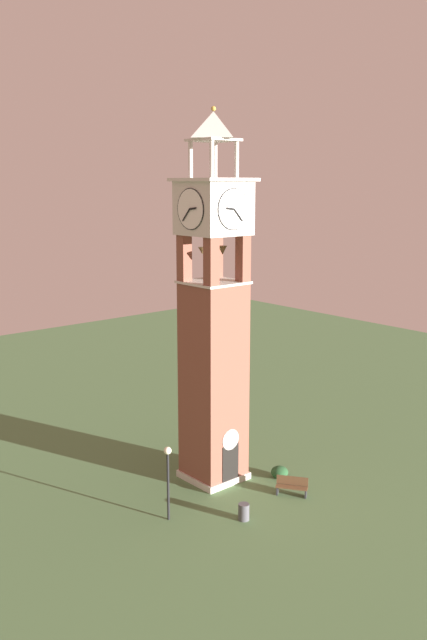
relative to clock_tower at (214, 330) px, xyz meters
The scene contains 6 objects.
ground 8.10m from the clock_tower, 87.65° to the left, with size 80.00×80.00×0.00m, color #517547.
clock_tower is the anchor object (origin of this frame).
park_bench 8.83m from the clock_tower, 68.27° to the right, with size 1.28×1.56×0.95m.
lamp_post 7.50m from the clock_tower, 155.73° to the right, with size 0.36×0.36×3.61m.
trash_bin 9.08m from the clock_tower, 113.67° to the right, with size 0.52×0.52×0.80m, color #4C4C51.
shrub_near_entry 8.55m from the clock_tower, 41.75° to the right, with size 0.92×0.92×0.65m, color #234C28.
Camera 1 is at (-21.80, -25.23, 15.51)m, focal length 37.47 mm.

